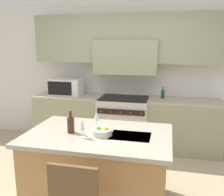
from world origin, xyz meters
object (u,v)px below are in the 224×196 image
at_px(microwave, 66,87).
at_px(wine_bottle, 71,125).
at_px(fruit_bowl, 102,132).
at_px(range_stove, 124,122).
at_px(wine_glass_near, 82,125).
at_px(oil_bottle_on_counter, 163,94).
at_px(wine_glass_far, 96,116).

xyz_separation_m(microwave, wine_bottle, (0.84, -1.85, -0.09)).
distance_m(microwave, fruit_bowl, 2.21).
height_order(range_stove, wine_glass_near, wine_glass_near).
xyz_separation_m(wine_bottle, fruit_bowl, (0.36, 0.00, -0.06)).
relative_size(microwave, oil_bottle_on_counter, 2.95).
distance_m(range_stove, wine_bottle, 1.93).
xyz_separation_m(wine_glass_near, fruit_bowl, (0.19, 0.12, -0.10)).
height_order(wine_bottle, wine_glass_far, wine_bottle).
bearing_deg(wine_glass_near, range_stove, 86.90).
relative_size(microwave, wine_glass_near, 2.86).
relative_size(range_stove, fruit_bowl, 4.16).
xyz_separation_m(microwave, fruit_bowl, (1.21, -1.85, -0.15)).
bearing_deg(oil_bottle_on_counter, wine_glass_near, -111.08).
distance_m(wine_glass_far, fruit_bowl, 0.30).
distance_m(wine_bottle, oil_bottle_on_counter, 2.15).
height_order(range_stove, oil_bottle_on_counter, oil_bottle_on_counter).
distance_m(wine_bottle, wine_glass_far, 0.34).
bearing_deg(wine_bottle, wine_glass_near, -33.44).
height_order(wine_glass_near, fruit_bowl, wine_glass_near).
distance_m(range_stove, fruit_bowl, 1.89).
height_order(wine_glass_far, oil_bottle_on_counter, oil_bottle_on_counter).
distance_m(wine_bottle, wine_glass_near, 0.22).
bearing_deg(range_stove, wine_glass_far, -92.00).
xyz_separation_m(wine_glass_near, wine_glass_far, (0.05, 0.37, 0.00)).
bearing_deg(fruit_bowl, oil_bottle_on_counter, 72.66).
relative_size(fruit_bowl, oil_bottle_on_counter, 1.10).
height_order(wine_bottle, fruit_bowl, wine_bottle).
height_order(microwave, wine_glass_far, microwave).
distance_m(range_stove, wine_glass_far, 1.68).
bearing_deg(fruit_bowl, range_stove, 92.54).
relative_size(wine_bottle, oil_bottle_on_counter, 1.24).
relative_size(wine_bottle, wine_glass_far, 1.21).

